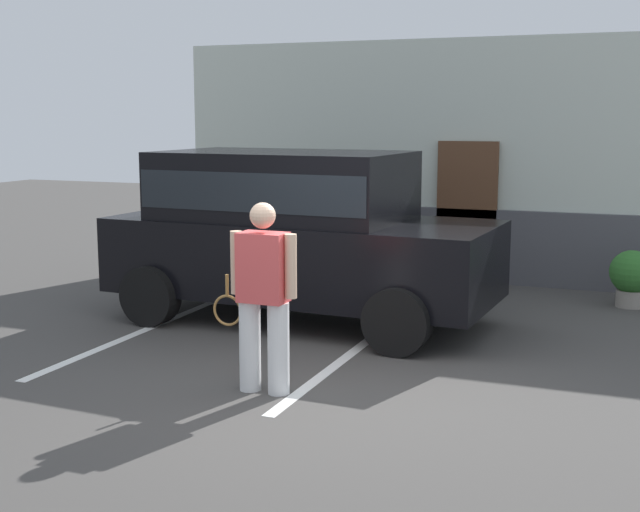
% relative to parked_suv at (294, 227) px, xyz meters
% --- Properties ---
extents(ground_plane, '(40.00, 40.00, 0.00)m').
position_rel_parked_suv_xyz_m(ground_plane, '(1.26, -2.53, -1.15)').
color(ground_plane, '#423F3D').
extents(parking_stripe_0, '(0.12, 4.40, 0.01)m').
position_rel_parked_suv_xyz_m(parking_stripe_0, '(-1.43, -1.03, -1.14)').
color(parking_stripe_0, silver).
rests_on(parking_stripe_0, ground_plane).
extents(parking_stripe_1, '(0.12, 4.40, 0.01)m').
position_rel_parked_suv_xyz_m(parking_stripe_1, '(1.15, -1.03, -1.14)').
color(parking_stripe_1, silver).
rests_on(parking_stripe_1, ground_plane).
extents(house_frontage, '(8.95, 0.40, 3.60)m').
position_rel_parked_suv_xyz_m(house_frontage, '(1.26, 3.41, 0.55)').
color(house_frontage, silver).
rests_on(house_frontage, ground_plane).
extents(parked_suv, '(4.69, 2.35, 2.05)m').
position_rel_parked_suv_xyz_m(parked_suv, '(0.00, 0.00, 0.00)').
color(parked_suv, black).
rests_on(parked_suv, ground_plane).
extents(tennis_player_man, '(0.90, 0.27, 1.72)m').
position_rel_parked_suv_xyz_m(tennis_player_man, '(0.83, -2.63, -0.25)').
color(tennis_player_man, white).
rests_on(tennis_player_man, ground_plane).
extents(potted_plant_by_porch, '(0.57, 0.57, 0.75)m').
position_rel_parked_suv_xyz_m(potted_plant_by_porch, '(3.79, 2.29, -0.73)').
color(potted_plant_by_porch, gray).
rests_on(potted_plant_by_porch, ground_plane).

